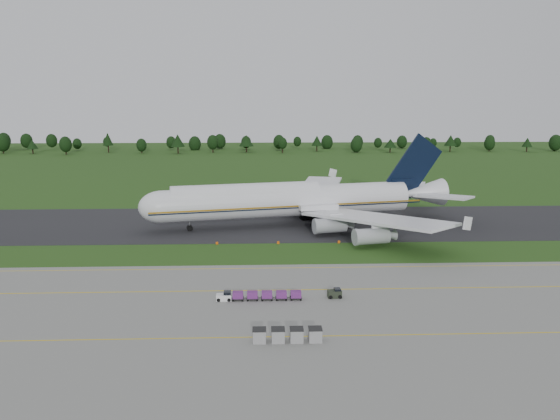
{
  "coord_description": "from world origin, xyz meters",
  "views": [
    {
      "loc": [
        -3.56,
        -106.92,
        30.51
      ],
      "look_at": [
        0.51,
        2.0,
        8.62
      ],
      "focal_mm": 35.0,
      "sensor_mm": 36.0,
      "label": 1
    }
  ],
  "objects_px": {
    "baggage_train": "(258,295)",
    "utility_cart": "(335,294)",
    "aircraft": "(294,200)",
    "uld_row": "(287,335)",
    "edge_markers": "(278,243)"
  },
  "relations": [
    {
      "from": "aircraft",
      "to": "baggage_train",
      "type": "relative_size",
      "value": 6.0
    },
    {
      "from": "aircraft",
      "to": "edge_markers",
      "type": "distance_m",
      "value": 19.87
    },
    {
      "from": "aircraft",
      "to": "baggage_train",
      "type": "bearing_deg",
      "value": -99.58
    },
    {
      "from": "baggage_train",
      "to": "utility_cart",
      "type": "distance_m",
      "value": 12.08
    },
    {
      "from": "aircraft",
      "to": "uld_row",
      "type": "relative_size",
      "value": 8.88
    },
    {
      "from": "aircraft",
      "to": "utility_cart",
      "type": "relative_size",
      "value": 35.7
    },
    {
      "from": "uld_row",
      "to": "edge_markers",
      "type": "xyz_separation_m",
      "value": [
        0.5,
        48.94,
        -0.66
      ]
    },
    {
      "from": "aircraft",
      "to": "baggage_train",
      "type": "height_order",
      "value": "aircraft"
    },
    {
      "from": "aircraft",
      "to": "uld_row",
      "type": "bearing_deg",
      "value": -94.25
    },
    {
      "from": "baggage_train",
      "to": "uld_row",
      "type": "xyz_separation_m",
      "value": [
        3.82,
        -15.07,
        0.15
      ]
    },
    {
      "from": "uld_row",
      "to": "edge_markers",
      "type": "relative_size",
      "value": 0.33
    },
    {
      "from": "edge_markers",
      "to": "aircraft",
      "type": "bearing_deg",
      "value": 76.22
    },
    {
      "from": "utility_cart",
      "to": "uld_row",
      "type": "relative_size",
      "value": 0.25
    },
    {
      "from": "utility_cart",
      "to": "uld_row",
      "type": "xyz_separation_m",
      "value": [
        -8.24,
        -15.67,
        0.3
      ]
    },
    {
      "from": "aircraft",
      "to": "uld_row",
      "type": "height_order",
      "value": "aircraft"
    }
  ]
}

